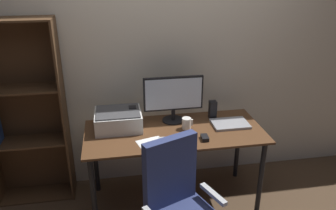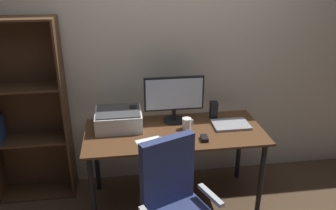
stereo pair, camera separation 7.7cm
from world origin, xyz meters
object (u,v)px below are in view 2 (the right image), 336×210
at_px(coffee_mug, 187,124).
at_px(printer, 119,119).
at_px(bookshelf, 26,113).
at_px(mouse, 204,138).
at_px(monitor, 174,96).
at_px(keyboard, 176,140).
at_px(speaker_left, 133,115).
at_px(speaker_right, 214,110).
at_px(laptop, 231,125).
at_px(desk, 175,140).

bearing_deg(coffee_mug, printer, 168.91).
bearing_deg(bookshelf, mouse, -19.58).
bearing_deg(mouse, coffee_mug, 118.63).
height_order(monitor, keyboard, monitor).
bearing_deg(coffee_mug, bookshelf, 167.32).
xyz_separation_m(speaker_left, speaker_right, (0.74, 0.00, 0.00)).
relative_size(speaker_left, speaker_right, 1.00).
xyz_separation_m(coffee_mug, laptop, (0.40, 0.00, -0.04)).
bearing_deg(monitor, desk, -97.35).
bearing_deg(laptop, speaker_left, 169.14).
bearing_deg(speaker_right, laptop, -54.02).
relative_size(desk, mouse, 16.06).
xyz_separation_m(monitor, speaker_right, (0.37, -0.01, -0.16)).
relative_size(printer, bookshelf, 0.24).
distance_m(laptop, speaker_right, 0.21).
relative_size(monitor, coffee_mug, 5.37).
xyz_separation_m(desk, printer, (-0.47, 0.14, 0.17)).
bearing_deg(speaker_left, laptop, -10.71).
relative_size(monitor, speaker_left, 3.15).
xyz_separation_m(coffee_mug, speaker_left, (-0.45, 0.16, 0.04)).
bearing_deg(speaker_right, speaker_left, 180.00).
relative_size(monitor, bookshelf, 0.32).
height_order(monitor, speaker_right, monitor).
relative_size(coffee_mug, printer, 0.25).
distance_m(mouse, coffee_mug, 0.25).
distance_m(desk, speaker_right, 0.47).
distance_m(desk, laptop, 0.52).
height_order(monitor, laptop, monitor).
distance_m(speaker_left, bookshelf, 0.96).
distance_m(speaker_right, bookshelf, 1.69).
bearing_deg(coffee_mug, speaker_left, 160.10).
height_order(keyboard, printer, printer).
distance_m(monitor, keyboard, 0.45).
xyz_separation_m(keyboard, laptop, (0.53, 0.21, 0.00)).
height_order(keyboard, mouse, mouse).
xyz_separation_m(monitor, bookshelf, (-1.32, 0.14, -0.15)).
distance_m(monitor, laptop, 0.57).
relative_size(keyboard, coffee_mug, 2.91).
distance_m(printer, bookshelf, 0.84).
relative_size(keyboard, speaker_left, 1.71).
height_order(speaker_left, speaker_right, same).
height_order(coffee_mug, speaker_right, speaker_right).
xyz_separation_m(laptop, speaker_right, (-0.12, 0.16, 0.07)).
xyz_separation_m(laptop, speaker_left, (-0.86, 0.16, 0.07)).
bearing_deg(bookshelf, printer, -13.80).
distance_m(keyboard, speaker_left, 0.50).
bearing_deg(speaker_left, monitor, 1.23).
bearing_deg(desk, speaker_right, 25.85).
relative_size(keyboard, speaker_right, 1.71).
height_order(coffee_mug, printer, printer).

